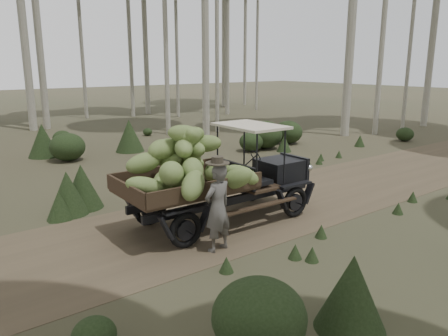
{
  "coord_description": "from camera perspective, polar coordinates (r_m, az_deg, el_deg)",
  "views": [
    {
      "loc": [
        -8.01,
        -8.02,
        3.67
      ],
      "look_at": [
        -2.03,
        -0.2,
        1.3
      ],
      "focal_mm": 35.0,
      "sensor_mm": 36.0,
      "label": 1
    }
  ],
  "objects": [
    {
      "name": "ground",
      "position": [
        11.91,
        7.22,
        -4.52
      ],
      "size": [
        120.0,
        120.0,
        0.0
      ],
      "primitive_type": "plane",
      "color": "#473D2B",
      "rests_on": "ground"
    },
    {
      "name": "undergrowth",
      "position": [
        11.22,
        -0.26,
        -2.58
      ],
      "size": [
        22.74,
        22.55,
        1.39
      ],
      "color": "#233319",
      "rests_on": "ground"
    },
    {
      "name": "banana_truck",
      "position": [
        9.78,
        -2.43,
        -0.08
      ],
      "size": [
        5.11,
        2.57,
        2.44
      ],
      "rotation": [
        0.0,
        0.0,
        -0.02
      ],
      "color": "black",
      "rests_on": "ground"
    },
    {
      "name": "dirt_track",
      "position": [
        11.91,
        7.22,
        -4.51
      ],
      "size": [
        70.0,
        4.0,
        0.01
      ],
      "primitive_type": "cube",
      "color": "brown",
      "rests_on": "ground"
    },
    {
      "name": "farmer",
      "position": [
        8.62,
        -0.85,
        -5.12
      ],
      "size": [
        0.71,
        0.54,
        1.93
      ],
      "rotation": [
        0.0,
        0.0,
        3.29
      ],
      "color": "#524F4B",
      "rests_on": "ground"
    }
  ]
}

